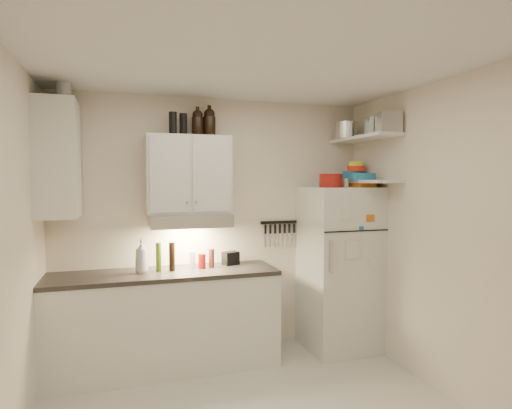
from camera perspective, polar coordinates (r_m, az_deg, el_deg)
name	(u,v)px	position (r m, az deg, el deg)	size (l,w,h in m)	color
ceiling	(261,57)	(3.08, 0.71, 19.07)	(3.20, 3.00, 0.02)	white
back_wall	(215,226)	(4.45, -5.48, -2.86)	(3.20, 0.02, 2.60)	beige
left_wall	(0,261)	(2.93, -30.98, -6.43)	(0.02, 3.00, 2.60)	beige
right_wall	(449,238)	(3.82, 24.31, -4.11)	(0.02, 3.00, 2.60)	beige
base_cabinet	(165,322)	(4.24, -12.03, -15.11)	(2.10, 0.60, 0.88)	white
countertop	(165,274)	(4.12, -12.10, -9.03)	(2.10, 0.62, 0.04)	#2E2A27
upper_cabinet	(188,175)	(4.20, -9.02, 3.94)	(0.80, 0.33, 0.75)	white
side_cabinet	(58,159)	(4.05, -24.91, 5.49)	(0.33, 0.55, 1.00)	white
range_hood	(190,220)	(4.15, -8.83, -2.07)	(0.76, 0.46, 0.12)	silver
fridge	(339,268)	(4.63, 11.00, -8.31)	(0.70, 0.68, 1.70)	silver
shelf_hi	(364,138)	(4.54, 14.25, 8.56)	(0.30, 0.95, 0.03)	white
shelf_lo	(364,181)	(4.52, 14.17, 3.00)	(0.30, 0.95, 0.03)	white
knife_strip	(279,222)	(4.62, 3.11, -2.38)	(0.42, 0.02, 0.03)	black
dutch_oven	(331,181)	(4.40, 9.97, 3.16)	(0.24, 0.24, 0.14)	maroon
book_stack	(362,183)	(4.48, 13.98, 2.74)	(0.19, 0.24, 0.08)	#C66A18
spice_jar	(346,183)	(4.45, 11.91, 2.85)	(0.06, 0.06, 0.09)	silver
stock_pot	(346,131)	(4.71, 11.97, 9.63)	(0.24, 0.24, 0.17)	silver
tin_a	(376,127)	(4.45, 15.66, 9.96)	(0.17, 0.16, 0.17)	#AAAAAD
tin_b	(389,123)	(4.30, 17.26, 10.36)	(0.20, 0.20, 0.20)	#AAAAAD
bowl_teal	(353,176)	(4.72, 12.79, 3.76)	(0.23, 0.23, 0.09)	#1C689D
bowl_orange	(356,169)	(4.69, 13.17, 4.67)	(0.19, 0.19, 0.06)	red
bowl_yellow	(356,164)	(4.69, 13.18, 5.30)	(0.15, 0.15, 0.05)	yellow
plates	(362,177)	(4.43, 13.94, 3.63)	(0.27, 0.27, 0.07)	#1C689D
growler_a	(198,123)	(4.31, -7.80, 10.73)	(0.11, 0.11, 0.27)	black
growler_b	(209,123)	(4.34, -6.23, 10.81)	(0.12, 0.12, 0.29)	black
thermos_a	(183,125)	(4.26, -9.68, 10.43)	(0.07, 0.07, 0.22)	black
thermos_b	(173,124)	(4.18, -11.02, 10.56)	(0.07, 0.07, 0.21)	black
side_jar	(64,91)	(4.11, -24.28, 13.63)	(0.12, 0.12, 0.16)	silver
soap_bottle	(142,254)	(4.08, -15.02, -6.45)	(0.13, 0.13, 0.34)	white
pepper_mill	(211,258)	(4.23, -5.97, -7.12)	(0.06, 0.06, 0.18)	#58261A
oil_bottle	(159,257)	(4.12, -12.86, -6.85)	(0.05, 0.05, 0.27)	#406218
vinegar_bottle	(172,257)	(4.11, -11.14, -6.84)	(0.06, 0.06, 0.27)	black
clear_bottle	(193,260)	(4.22, -8.45, -7.28)	(0.05, 0.05, 0.16)	silver
red_jar	(202,261)	(4.20, -7.22, -7.48)	(0.07, 0.07, 0.14)	maroon
caddy	(231,258)	(4.36, -3.41, -7.16)	(0.15, 0.11, 0.13)	black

